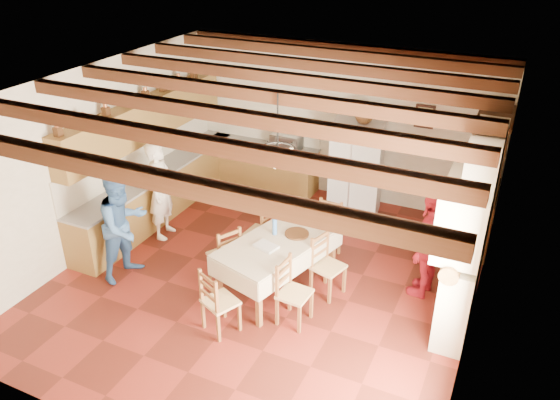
{
  "coord_description": "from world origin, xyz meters",
  "views": [
    {
      "loc": [
        3.13,
        -6.19,
        4.97
      ],
      "look_at": [
        0.1,
        0.3,
        1.25
      ],
      "focal_mm": 35.0,
      "sensor_mm": 36.0,
      "label": 1
    }
  ],
  "objects_px": {
    "chair_right_far": "(328,266)",
    "chair_end_far": "(325,231)",
    "person_woman_red": "(429,244)",
    "dining_table": "(278,245)",
    "chair_right_near": "(295,293)",
    "microwave": "(286,141)",
    "refrigerator": "(356,169)",
    "chair_left_near": "(224,253)",
    "chair_left_far": "(259,232)",
    "chair_end_near": "(220,300)",
    "hutch": "(483,183)",
    "person_woman_blue": "(124,226)",
    "person_man": "(161,190)"
  },
  "relations": [
    {
      "from": "chair_left_near",
      "to": "chair_end_near",
      "type": "relative_size",
      "value": 1.0
    },
    {
      "from": "chair_end_far",
      "to": "chair_end_near",
      "type": "bearing_deg",
      "value": -100.24
    },
    {
      "from": "chair_end_far",
      "to": "person_man",
      "type": "bearing_deg",
      "value": -164.05
    },
    {
      "from": "chair_end_near",
      "to": "microwave",
      "type": "bearing_deg",
      "value": -52.41
    },
    {
      "from": "chair_right_far",
      "to": "dining_table",
      "type": "bearing_deg",
      "value": 119.74
    },
    {
      "from": "dining_table",
      "to": "chair_right_near",
      "type": "height_order",
      "value": "chair_right_near"
    },
    {
      "from": "person_woman_blue",
      "to": "microwave",
      "type": "relative_size",
      "value": 3.03
    },
    {
      "from": "chair_right_far",
      "to": "chair_end_far",
      "type": "relative_size",
      "value": 1.0
    },
    {
      "from": "chair_end_near",
      "to": "microwave",
      "type": "height_order",
      "value": "microwave"
    },
    {
      "from": "dining_table",
      "to": "chair_right_far",
      "type": "bearing_deg",
      "value": 13.36
    },
    {
      "from": "person_woman_red",
      "to": "dining_table",
      "type": "bearing_deg",
      "value": -57.02
    },
    {
      "from": "person_woman_red",
      "to": "microwave",
      "type": "xyz_separation_m",
      "value": [
        -3.26,
        2.27,
        0.22
      ]
    },
    {
      "from": "chair_left_far",
      "to": "chair_end_near",
      "type": "distance_m",
      "value": 1.83
    },
    {
      "from": "hutch",
      "to": "person_woman_blue",
      "type": "xyz_separation_m",
      "value": [
        -4.73,
        -3.2,
        -0.28
      ]
    },
    {
      "from": "refrigerator",
      "to": "chair_right_far",
      "type": "distance_m",
      "value": 2.65
    },
    {
      "from": "hutch",
      "to": "chair_end_near",
      "type": "bearing_deg",
      "value": -127.54
    },
    {
      "from": "chair_right_far",
      "to": "person_woman_red",
      "type": "relative_size",
      "value": 0.58
    },
    {
      "from": "chair_right_far",
      "to": "person_woman_blue",
      "type": "height_order",
      "value": "person_woman_blue"
    },
    {
      "from": "chair_left_near",
      "to": "chair_end_far",
      "type": "height_order",
      "value": "same"
    },
    {
      "from": "chair_right_near",
      "to": "microwave",
      "type": "height_order",
      "value": "microwave"
    },
    {
      "from": "chair_right_near",
      "to": "person_woman_blue",
      "type": "xyz_separation_m",
      "value": [
        -2.78,
        -0.05,
        0.39
      ]
    },
    {
      "from": "chair_left_near",
      "to": "chair_right_near",
      "type": "bearing_deg",
      "value": 100.71
    },
    {
      "from": "refrigerator",
      "to": "dining_table",
      "type": "distance_m",
      "value": 2.77
    },
    {
      "from": "chair_right_far",
      "to": "person_woman_red",
      "type": "height_order",
      "value": "person_woman_red"
    },
    {
      "from": "hutch",
      "to": "chair_left_near",
      "type": "bearing_deg",
      "value": -141.37
    },
    {
      "from": "refrigerator",
      "to": "chair_end_far",
      "type": "distance_m",
      "value": 1.7
    },
    {
      "from": "chair_left_near",
      "to": "chair_end_far",
      "type": "distance_m",
      "value": 1.71
    },
    {
      "from": "dining_table",
      "to": "chair_left_near",
      "type": "height_order",
      "value": "chair_left_near"
    },
    {
      "from": "chair_left_near",
      "to": "chair_end_far",
      "type": "bearing_deg",
      "value": 166.98
    },
    {
      "from": "chair_end_near",
      "to": "chair_right_far",
      "type": "bearing_deg",
      "value": -102.03
    },
    {
      "from": "chair_right_near",
      "to": "chair_right_far",
      "type": "distance_m",
      "value": 0.81
    },
    {
      "from": "refrigerator",
      "to": "chair_left_far",
      "type": "height_order",
      "value": "refrigerator"
    },
    {
      "from": "chair_right_far",
      "to": "person_woman_blue",
      "type": "bearing_deg",
      "value": 122.13
    },
    {
      "from": "chair_left_near",
      "to": "chair_right_near",
      "type": "distance_m",
      "value": 1.42
    },
    {
      "from": "dining_table",
      "to": "chair_end_far",
      "type": "xyz_separation_m",
      "value": [
        0.33,
        1.1,
        -0.26
      ]
    },
    {
      "from": "refrigerator",
      "to": "chair_right_far",
      "type": "bearing_deg",
      "value": -88.05
    },
    {
      "from": "chair_end_near",
      "to": "person_woman_blue",
      "type": "distance_m",
      "value": 2.06
    },
    {
      "from": "chair_right_near",
      "to": "chair_right_far",
      "type": "xyz_separation_m",
      "value": [
        0.19,
        0.79,
        0.0
      ]
    },
    {
      "from": "chair_right_far",
      "to": "person_man",
      "type": "distance_m",
      "value": 3.22
    },
    {
      "from": "person_woman_blue",
      "to": "chair_end_far",
      "type": "bearing_deg",
      "value": -45.56
    },
    {
      "from": "hutch",
      "to": "chair_left_far",
      "type": "xyz_separation_m",
      "value": [
        -3.11,
        -1.92,
        -0.67
      ]
    },
    {
      "from": "person_man",
      "to": "person_woman_blue",
      "type": "xyz_separation_m",
      "value": [
        0.2,
        -1.22,
        0.0
      ]
    },
    {
      "from": "person_woman_red",
      "to": "chair_right_far",
      "type": "bearing_deg",
      "value": -52.68
    },
    {
      "from": "hutch",
      "to": "dining_table",
      "type": "xyz_separation_m",
      "value": [
        -2.49,
        -2.53,
        -0.41
      ]
    },
    {
      "from": "chair_left_far",
      "to": "person_woman_blue",
      "type": "height_order",
      "value": "person_woman_blue"
    },
    {
      "from": "dining_table",
      "to": "person_man",
      "type": "xyz_separation_m",
      "value": [
        -2.45,
        0.55,
        0.13
      ]
    },
    {
      "from": "chair_left_near",
      "to": "chair_right_far",
      "type": "relative_size",
      "value": 1.0
    },
    {
      "from": "chair_right_far",
      "to": "person_man",
      "type": "bearing_deg",
      "value": 99.54
    },
    {
      "from": "chair_left_near",
      "to": "person_woman_red",
      "type": "distance_m",
      "value": 3.0
    },
    {
      "from": "refrigerator",
      "to": "chair_left_far",
      "type": "relative_size",
      "value": 1.87
    }
  ]
}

